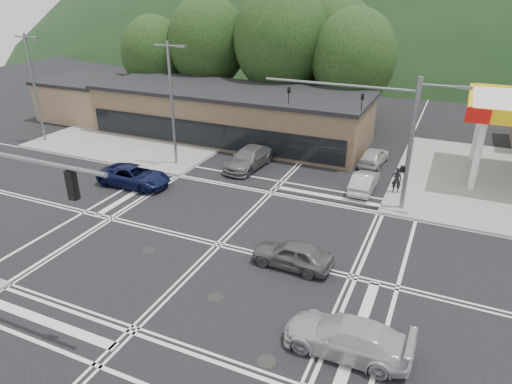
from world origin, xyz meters
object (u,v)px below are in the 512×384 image
at_px(car_grey_center, 292,254).
at_px(car_queue_a, 364,182).
at_px(car_queue_b, 374,156).
at_px(pedestrian, 397,180).
at_px(car_northbound, 249,158).
at_px(car_silver_east, 347,337).
at_px(car_blue_west, 134,176).

height_order(car_grey_center, car_queue_a, car_grey_center).
xyz_separation_m(car_queue_b, pedestrian, (2.35, -4.78, 0.34)).
height_order(car_northbound, pedestrian, pedestrian).
height_order(car_silver_east, car_queue_b, car_silver_east).
xyz_separation_m(car_queue_b, car_northbound, (-8.37, -4.43, 0.08)).
relative_size(car_queue_b, car_northbound, 0.75).
height_order(car_blue_west, car_northbound, car_northbound).
height_order(car_queue_b, pedestrian, pedestrian).
height_order(car_blue_west, car_queue_a, car_blue_west).
relative_size(car_blue_west, car_queue_b, 1.29).
bearing_deg(car_silver_east, pedestrian, -177.88).
distance_m(car_northbound, pedestrian, 10.73).
bearing_deg(car_blue_west, car_queue_a, -69.76).
distance_m(car_grey_center, car_silver_east, 5.89).
xyz_separation_m(car_blue_west, car_queue_a, (14.41, 5.53, -0.06)).
xyz_separation_m(car_grey_center, car_queue_b, (0.93, 15.44, -0.01)).
bearing_deg(pedestrian, car_queue_b, -65.45).
xyz_separation_m(car_blue_west, pedestrian, (16.41, 5.85, 0.30)).
xyz_separation_m(car_blue_west, car_grey_center, (13.13, -4.80, -0.02)).
relative_size(car_queue_a, pedestrian, 2.30).
bearing_deg(car_grey_center, car_queue_b, 178.09).
distance_m(car_blue_west, car_silver_east, 19.31).
bearing_deg(car_blue_west, car_northbound, -43.26).
height_order(car_grey_center, pedestrian, pedestrian).
distance_m(car_silver_east, pedestrian, 15.19).
bearing_deg(car_queue_a, car_blue_west, 21.35).
relative_size(car_queue_a, car_northbound, 0.76).
distance_m(car_grey_center, car_queue_b, 15.47).
xyz_separation_m(car_queue_a, car_queue_b, (-0.35, 5.11, 0.02)).
distance_m(car_blue_west, car_grey_center, 13.98).
relative_size(car_grey_center, car_northbound, 0.77).
bearing_deg(car_queue_a, car_northbound, -4.10).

